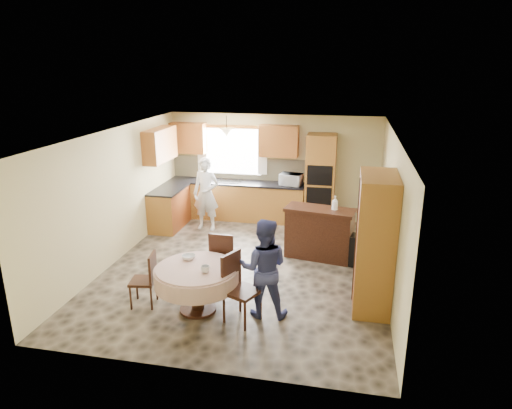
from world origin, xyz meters
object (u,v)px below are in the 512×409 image
object	(u,v)px
chair_left	(147,277)
chair_back	(223,257)
person_sink	(206,194)
person_dining	(264,268)
sideboard	(319,235)
cupboard	(375,242)
dining_table	(197,277)
oven_tower	(320,180)
chair_right	(238,284)

from	to	relation	value
chair_left	chair_back	distance (m)	1.28
chair_back	person_sink	size ratio (longest dim) A/B	0.61
chair_back	person_dining	bearing A→B (deg)	141.21
sideboard	cupboard	size ratio (longest dim) A/B	0.63
dining_table	person_dining	size ratio (longest dim) A/B	0.84
sideboard	chair_left	distance (m)	3.43
oven_tower	cupboard	bearing A→B (deg)	-73.35
person_dining	oven_tower	bearing A→B (deg)	-102.60
oven_tower	chair_back	xyz separation A→B (m)	(-1.34, -3.51, -0.51)
oven_tower	cupboard	distance (m)	3.73
chair_back	person_sink	world-z (taller)	person_sink
oven_tower	sideboard	world-z (taller)	oven_tower
person_dining	cupboard	bearing A→B (deg)	-163.86
cupboard	chair_right	size ratio (longest dim) A/B	2.03
chair_left	cupboard	bearing A→B (deg)	93.11
cupboard	dining_table	world-z (taller)	cupboard
oven_tower	cupboard	size ratio (longest dim) A/B	1.01
cupboard	person_dining	size ratio (longest dim) A/B	1.38
dining_table	person_sink	distance (m)	3.62
cupboard	person_sink	world-z (taller)	cupboard
sideboard	chair_back	distance (m)	2.16
oven_tower	person_sink	world-z (taller)	oven_tower
chair_left	person_sink	bearing A→B (deg)	173.48
person_dining	chair_left	bearing A→B (deg)	-2.80
person_sink	person_dining	world-z (taller)	person_sink
oven_tower	chair_left	size ratio (longest dim) A/B	2.45
sideboard	chair_back	size ratio (longest dim) A/B	1.31
cupboard	dining_table	xyz separation A→B (m)	(-2.60, -0.73, -0.48)
chair_left	chair_back	bearing A→B (deg)	119.40
oven_tower	person_dining	distance (m)	4.25
oven_tower	chair_left	xyz separation A→B (m)	(-2.34, -4.30, -0.58)
cupboard	chair_back	bearing A→B (deg)	178.34
sideboard	person_dining	bearing A→B (deg)	-95.54
cupboard	dining_table	distance (m)	2.74
chair_back	person_sink	xyz separation A→B (m)	(-1.14, 2.68, 0.27)
chair_right	sideboard	bearing A→B (deg)	2.39
chair_back	person_dining	world-z (taller)	person_dining
dining_table	chair_right	bearing A→B (deg)	-9.80
cupboard	dining_table	bearing A→B (deg)	-164.23
person_sink	sideboard	bearing A→B (deg)	-18.65
cupboard	chair_right	world-z (taller)	cupboard
cupboard	chair_left	xyz separation A→B (m)	(-3.41, -0.72, -0.57)
oven_tower	person_dining	size ratio (longest dim) A/B	1.39
person_sink	oven_tower	bearing A→B (deg)	22.62
sideboard	chair_right	xyz separation A→B (m)	(-1.00, -2.50, 0.10)
oven_tower	dining_table	world-z (taller)	oven_tower
person_sink	person_dining	distance (m)	3.91
oven_tower	person_sink	size ratio (longest dim) A/B	1.28
chair_right	person_sink	xyz separation A→B (m)	(-1.62, 3.60, 0.26)
cupboard	chair_back	world-z (taller)	cupboard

